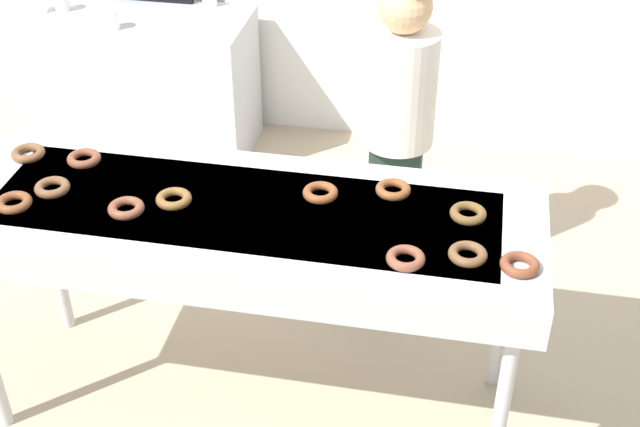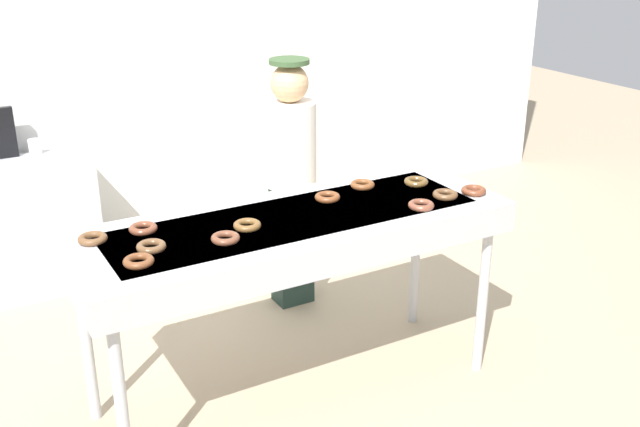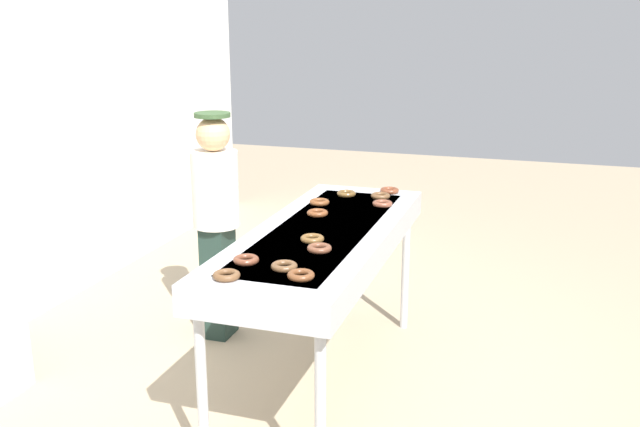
# 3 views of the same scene
# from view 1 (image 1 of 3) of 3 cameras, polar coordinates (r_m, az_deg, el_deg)

# --- Properties ---
(ground_plane) EXTENTS (16.00, 16.00, 0.00)m
(ground_plane) POSITION_cam_1_polar(r_m,az_deg,el_deg) (3.91, -4.28, -12.24)
(ground_plane) COLOR tan
(fryer_conveyor) EXTENTS (2.23, 0.79, 1.04)m
(fryer_conveyor) POSITION_cam_1_polar(r_m,az_deg,el_deg) (3.28, -4.99, -0.84)
(fryer_conveyor) COLOR #B7BABF
(fryer_conveyor) RESTS_ON ground
(chocolate_donut_0) EXTENTS (0.18, 0.18, 0.03)m
(chocolate_donut_0) POSITION_cam_1_polar(r_m,az_deg,el_deg) (3.26, 0.03, 1.37)
(chocolate_donut_0) COLOR brown
(chocolate_donut_0) RESTS_ON fryer_conveyor
(chocolate_donut_1) EXTENTS (0.19, 0.19, 0.03)m
(chocolate_donut_1) POSITION_cam_1_polar(r_m,az_deg,el_deg) (3.45, -17.24, 1.65)
(chocolate_donut_1) COLOR brown
(chocolate_donut_1) RESTS_ON fryer_conveyor
(chocolate_donut_2) EXTENTS (0.18, 0.18, 0.03)m
(chocolate_donut_2) POSITION_cam_1_polar(r_m,az_deg,el_deg) (3.19, 9.74, -0.00)
(chocolate_donut_2) COLOR brown
(chocolate_donut_2) RESTS_ON fryer_conveyor
(chocolate_donut_3) EXTENTS (0.19, 0.19, 0.03)m
(chocolate_donut_3) POSITION_cam_1_polar(r_m,az_deg,el_deg) (3.70, -18.69, 3.79)
(chocolate_donut_3) COLOR brown
(chocolate_donut_3) RESTS_ON fryer_conveyor
(chocolate_donut_4) EXTENTS (0.18, 0.18, 0.03)m
(chocolate_donut_4) POSITION_cam_1_polar(r_m,az_deg,el_deg) (3.60, -15.30, 3.52)
(chocolate_donut_4) COLOR brown
(chocolate_donut_4) RESTS_ON fryer_conveyor
(chocolate_donut_5) EXTENTS (0.17, 0.17, 0.03)m
(chocolate_donut_5) POSITION_cam_1_polar(r_m,az_deg,el_deg) (3.27, -9.62, 0.96)
(chocolate_donut_5) COLOR brown
(chocolate_donut_5) RESTS_ON fryer_conveyor
(chocolate_donut_6) EXTENTS (0.14, 0.14, 0.03)m
(chocolate_donut_6) POSITION_cam_1_polar(r_m,az_deg,el_deg) (2.95, 5.67, -2.96)
(chocolate_donut_6) COLOR brown
(chocolate_donut_6) RESTS_ON fryer_conveyor
(chocolate_donut_7) EXTENTS (0.14, 0.14, 0.03)m
(chocolate_donut_7) POSITION_cam_1_polar(r_m,az_deg,el_deg) (2.99, 9.72, -2.67)
(chocolate_donut_7) COLOR brown
(chocolate_donut_7) RESTS_ON fryer_conveyor
(chocolate_donut_8) EXTENTS (0.18, 0.18, 0.03)m
(chocolate_donut_8) POSITION_cam_1_polar(r_m,az_deg,el_deg) (3.29, 4.85, 1.59)
(chocolate_donut_8) COLOR brown
(chocolate_donut_8) RESTS_ON fryer_conveyor
(chocolate_donut_9) EXTENTS (0.17, 0.17, 0.03)m
(chocolate_donut_9) POSITION_cam_1_polar(r_m,az_deg,el_deg) (3.26, -12.66, 0.34)
(chocolate_donut_9) COLOR brown
(chocolate_donut_9) RESTS_ON fryer_conveyor
(chocolate_donut_10) EXTENTS (0.19, 0.19, 0.03)m
(chocolate_donut_10) POSITION_cam_1_polar(r_m,az_deg,el_deg) (3.40, -19.55, 0.68)
(chocolate_donut_10) COLOR brown
(chocolate_donut_10) RESTS_ON fryer_conveyor
(chocolate_donut_11) EXTENTS (0.17, 0.17, 0.03)m
(chocolate_donut_11) POSITION_cam_1_polar(r_m,az_deg,el_deg) (2.98, 13.04, -3.31)
(chocolate_donut_11) COLOR brown
(chocolate_donut_11) RESTS_ON fryer_conveyor
(worker_baker) EXTENTS (0.33, 0.33, 1.64)m
(worker_baker) POSITION_cam_1_polar(r_m,az_deg,el_deg) (4.00, 5.19, 5.98)
(worker_baker) COLOR #21362E
(worker_baker) RESTS_ON ground
(prep_counter) EXTENTS (1.36, 0.62, 0.87)m
(prep_counter) POSITION_cam_1_polar(r_m,az_deg,el_deg) (5.59, -11.56, 8.48)
(prep_counter) COLOR #B7BABF
(prep_counter) RESTS_ON ground
(paper_cup_0) EXTENTS (0.09, 0.09, 0.11)m
(paper_cup_0) POSITION_cam_1_polar(r_m,az_deg,el_deg) (5.59, -16.65, 13.23)
(paper_cup_0) COLOR white
(paper_cup_0) RESTS_ON prep_counter
(paper_cup_2) EXTENTS (0.09, 0.09, 0.11)m
(paper_cup_2) POSITION_cam_1_polar(r_m,az_deg,el_deg) (5.61, -17.99, 13.05)
(paper_cup_2) COLOR white
(paper_cup_2) RESTS_ON prep_counter
(paper_cup_4) EXTENTS (0.09, 0.09, 0.11)m
(paper_cup_4) POSITION_cam_1_polar(r_m,az_deg,el_deg) (5.24, -13.60, 12.29)
(paper_cup_4) COLOR white
(paper_cup_4) RESTS_ON prep_counter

